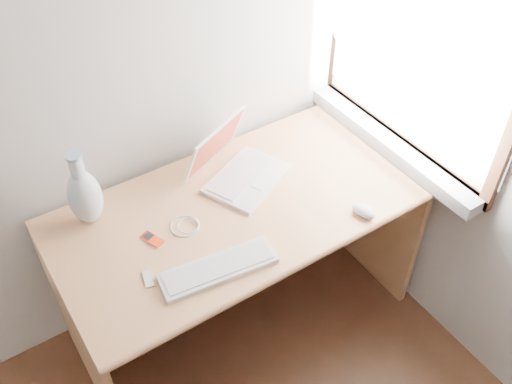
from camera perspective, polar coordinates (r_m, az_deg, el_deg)
window at (r=2.22m, az=15.56°, el=14.92°), size 0.11×0.99×1.10m
desk at (r=2.38m, az=-2.64°, el=-3.75°), size 1.43×0.71×0.76m
laptop at (r=2.27m, az=-1.47°, el=2.78°), size 0.39×0.39×0.22m
external_keyboard at (r=1.95m, az=-3.80°, el=-7.58°), size 0.42×0.17×0.02m
mouse at (r=2.16m, az=10.74°, el=-1.88°), size 0.08×0.11×0.03m
ipod at (r=2.08m, az=-10.35°, el=-4.65°), size 0.07×0.09×0.01m
cable_coil at (r=2.10m, az=-7.13°, el=-3.40°), size 0.14×0.14×0.01m
remote at (r=1.96m, az=-10.75°, el=-8.51°), size 0.04×0.08×0.01m
vase at (r=2.11m, az=-16.77°, el=-0.30°), size 0.12×0.12×0.31m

